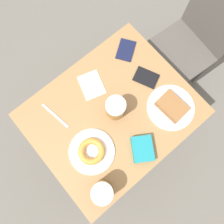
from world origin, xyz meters
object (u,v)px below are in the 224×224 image
(plate_with_donut, at_px, (92,151))
(passport_near_edge, at_px, (146,77))
(plate_with_cake, at_px, (171,107))
(beer_mug_left, at_px, (103,192))
(beer_mug_center, at_px, (116,108))
(fork, at_px, (55,116))
(blue_pouch, at_px, (142,149))
(passport_far_edge, at_px, (126,50))
(chair, at_px, (194,40))
(napkin_folded, at_px, (92,85))

(plate_with_donut, bearing_deg, passport_near_edge, 103.81)
(plate_with_cake, distance_m, plate_with_donut, 0.46)
(beer_mug_left, height_order, beer_mug_center, same)
(fork, distance_m, blue_pouch, 0.48)
(beer_mug_center, height_order, passport_far_edge, beer_mug_center)
(chair, relative_size, napkin_folded, 4.96)
(chair, xyz_separation_m, passport_far_edge, (-0.16, -0.49, 0.22))
(blue_pouch, bearing_deg, beer_mug_center, 174.09)
(passport_near_edge, bearing_deg, plate_with_cake, -4.29)
(beer_mug_center, height_order, passport_near_edge, beer_mug_center)
(fork, xyz_separation_m, passport_far_edge, (-0.04, 0.52, 0.00))
(beer_mug_center, bearing_deg, beer_mug_left, -49.04)
(plate_with_donut, bearing_deg, napkin_folded, 141.08)
(plate_with_cake, height_order, blue_pouch, plate_with_cake)
(beer_mug_left, relative_size, napkin_folded, 0.80)
(chair, height_order, napkin_folded, chair)
(passport_near_edge, bearing_deg, chair, 93.89)
(napkin_folded, bearing_deg, beer_mug_center, 0.95)
(blue_pouch, bearing_deg, plate_with_donut, -127.57)
(chair, distance_m, passport_far_edge, 0.56)
(beer_mug_center, xyz_separation_m, fork, (-0.18, -0.25, -0.07))
(plate_with_cake, relative_size, beer_mug_center, 1.81)
(napkin_folded, distance_m, blue_pouch, 0.43)
(plate_with_cake, xyz_separation_m, napkin_folded, (-0.36, -0.24, -0.02))
(beer_mug_center, distance_m, napkin_folded, 0.20)
(chair, distance_m, blue_pouch, 0.87)
(beer_mug_center, relative_size, passport_far_edge, 0.89)
(passport_far_edge, bearing_deg, fork, -85.11)
(beer_mug_left, bearing_deg, passport_near_edge, 118.26)
(beer_mug_left, bearing_deg, blue_pouch, 95.00)
(passport_near_edge, bearing_deg, napkin_folded, -121.94)
(plate_with_cake, relative_size, fork, 1.35)
(plate_with_cake, relative_size, passport_far_edge, 1.61)
(plate_with_donut, height_order, beer_mug_center, beer_mug_center)
(plate_with_cake, xyz_separation_m, beer_mug_left, (0.09, -0.53, 0.05))
(fork, bearing_deg, passport_far_edge, 94.89)
(napkin_folded, height_order, fork, same)
(plate_with_cake, distance_m, fork, 0.60)
(plate_with_cake, distance_m, blue_pouch, 0.26)
(chair, height_order, passport_far_edge, chair)
(plate_with_cake, relative_size, plate_with_donut, 1.08)
(plate_with_donut, relative_size, beer_mug_left, 1.67)
(plate_with_donut, height_order, fork, plate_with_donut)
(beer_mug_center, bearing_deg, blue_pouch, -5.91)
(napkin_folded, relative_size, blue_pouch, 1.06)
(chair, xyz_separation_m, fork, (-0.11, -1.01, 0.22))
(passport_near_edge, relative_size, passport_far_edge, 0.98)
(chair, relative_size, passport_near_edge, 5.59)
(beer_mug_center, height_order, fork, beer_mug_center)
(plate_with_cake, xyz_separation_m, beer_mug_center, (-0.17, -0.23, 0.05))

